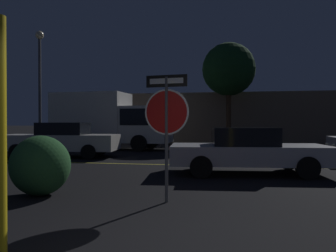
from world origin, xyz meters
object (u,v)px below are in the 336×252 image
(stop_sign, at_px, (167,113))
(passing_car_2, at_px, (247,150))
(delivery_truck, at_px, (111,120))
(tree_0, at_px, (229,70))
(passing_car_1, at_px, (61,140))
(street_lamp, at_px, (40,70))
(hedge_bush_1, at_px, (40,165))

(stop_sign, xyz_separation_m, passing_car_2, (1.69, 3.73, -0.97))
(delivery_truck, xyz_separation_m, tree_0, (6.43, 4.34, 3.27))
(passing_car_1, bearing_deg, passing_car_2, -119.18)
(street_lamp, bearing_deg, stop_sign, -50.28)
(street_lamp, height_order, tree_0, street_lamp)
(stop_sign, height_order, delivery_truck, delivery_truck)
(passing_car_1, height_order, street_lamp, street_lamp)
(hedge_bush_1, distance_m, delivery_truck, 11.56)
(tree_0, bearing_deg, passing_car_1, -129.23)
(stop_sign, height_order, passing_car_1, stop_sign)
(hedge_bush_1, distance_m, passing_car_1, 7.60)
(stop_sign, bearing_deg, tree_0, 92.43)
(stop_sign, xyz_separation_m, delivery_truck, (-5.16, 11.37, -0.02))
(passing_car_2, bearing_deg, tree_0, 176.55)
(passing_car_2, distance_m, delivery_truck, 10.30)
(passing_car_2, xyz_separation_m, tree_0, (-0.42, 11.98, 4.23))
(hedge_bush_1, bearing_deg, street_lamp, 121.41)
(passing_car_1, distance_m, street_lamp, 6.95)
(passing_car_2, height_order, delivery_truck, delivery_truck)
(tree_0, bearing_deg, street_lamp, -158.80)
(delivery_truck, height_order, street_lamp, street_lamp)
(delivery_truck, relative_size, street_lamp, 0.98)
(passing_car_1, distance_m, passing_car_2, 8.20)
(tree_0, bearing_deg, passing_car_2, -88.01)
(stop_sign, bearing_deg, delivery_truck, 121.46)
(stop_sign, xyz_separation_m, tree_0, (1.27, 15.71, 3.25))
(passing_car_1, height_order, passing_car_2, passing_car_1)
(passing_car_2, xyz_separation_m, street_lamp, (-11.25, 7.78, 3.84))
(passing_car_2, relative_size, delivery_truck, 0.70)
(hedge_bush_1, relative_size, delivery_truck, 0.18)
(passing_car_1, height_order, delivery_truck, delivery_truck)
(stop_sign, bearing_deg, hedge_bush_1, -175.83)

